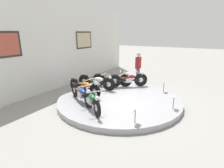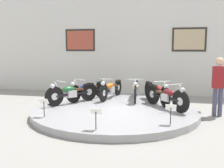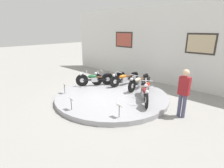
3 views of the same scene
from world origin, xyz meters
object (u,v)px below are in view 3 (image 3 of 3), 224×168
Objects in this scene: motorcycle_blue at (108,77)px; motorcycle_cream at (139,82)px; motorcycle_orange at (124,78)px; info_placard_front_right at (119,107)px; motorcycle_maroon at (145,92)px; motorcycle_red at (147,87)px; info_placard_front_left at (64,86)px; visitor_standing at (184,91)px; info_placard_front_centre at (71,101)px; motorcycle_green at (94,79)px.

motorcycle_blue is 1.75m from motorcycle_cream.
motorcycle_orange is 3.80× the size of info_placard_front_right.
motorcycle_blue is 0.89× the size of motorcycle_cream.
motorcycle_red is at bearing 114.45° from motorcycle_maroon.
visitor_standing reaches higher than info_placard_front_left.
info_placard_front_right is (1.68, 0.78, 0.00)m from info_placard_front_centre.
motorcycle_green reaches higher than motorcycle_blue.
info_placard_front_left is (-0.12, -1.73, -0.02)m from motorcycle_green.
motorcycle_blue is 3.45× the size of info_placard_front_centre.
info_placard_front_centre is (-0.46, -3.67, -0.02)m from motorcycle_cream.
motorcycle_green is at bearing -179.96° from motorcycle_maroon.
motorcycle_cream is 3.60m from info_placard_front_left.
visitor_standing reaches higher than motorcycle_maroon.
motorcycle_blue is at bearing 165.50° from motorcycle_maroon.
motorcycle_orange is at bearing 165.53° from motorcycle_red.
visitor_standing is (4.63, 0.12, 0.44)m from motorcycle_green.
visitor_standing is at bearing -7.93° from motorcycle_blue.
motorcycle_cream is 2.84m from visitor_standing.
motorcycle_red is 0.79m from motorcycle_maroon.
motorcycle_blue is 1.11× the size of motorcycle_maroon.
motorcycle_blue and motorcycle_orange have the same top height.
motorcycle_maroon is at bearing 0.04° from motorcycle_green.
motorcycle_green is 1.59m from motorcycle_orange.
motorcycle_orange is at bearing 67.19° from info_placard_front_left.
visitor_standing is at bearing -21.72° from motorcycle_cream.
motorcycle_green is 3.19× the size of info_placard_front_right.
info_placard_front_right is at bearing -28.08° from motorcycle_green.
info_placard_front_centre is 0.29× the size of visitor_standing.
motorcycle_red is 1.14× the size of motorcycle_maroon.
motorcycle_red is (0.77, -0.44, 0.01)m from motorcycle_cream.
visitor_standing reaches higher than motorcycle_red.
info_placard_front_centre is 1.85m from info_placard_front_right.
motorcycle_orange is at bearing 150.17° from motorcycle_maroon.
motorcycle_red is at bearing -29.76° from motorcycle_cream.
motorcycle_green reaches higher than info_placard_front_centre.
motorcycle_red reaches higher than motorcycle_orange.
info_placard_front_centre is (1.23, -3.23, -0.01)m from motorcycle_blue.
motorcycle_red is at bearing 161.93° from visitor_standing.
motorcycle_red is 1.02× the size of visitor_standing.
motorcycle_maroon is at bearing 94.09° from info_placard_front_right.
motorcycle_maroon is 3.11× the size of info_placard_front_centre.
motorcycle_cream is at bearing 158.28° from visitor_standing.
motorcycle_blue is at bearing -165.43° from motorcycle_cream.
motorcycle_blue is at bearing 79.59° from info_placard_front_left.
motorcycle_blue is at bearing 65.75° from motorcycle_green.
motorcycle_cream reaches higher than motorcycle_blue.
motorcycle_red is at bearing -14.47° from motorcycle_orange.
visitor_standing reaches higher than motorcycle_green.
motorcycle_maroon is at bearing -46.67° from motorcycle_cream.
motorcycle_maroon is (0.33, -0.72, 0.01)m from motorcycle_red.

